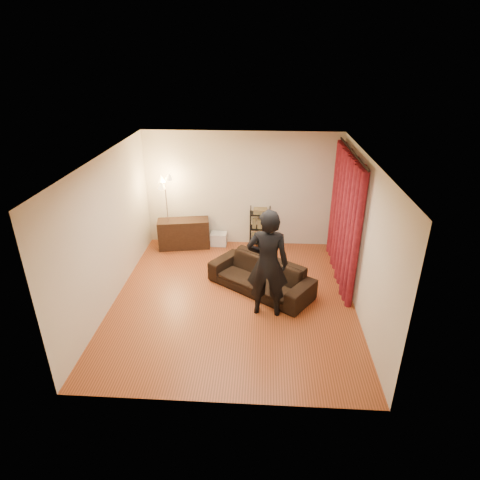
# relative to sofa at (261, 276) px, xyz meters

# --- Properties ---
(floor) EXTENTS (5.00, 5.00, 0.00)m
(floor) POSITION_rel_sofa_xyz_m (-0.50, -0.36, -0.30)
(floor) COLOR #9B4623
(floor) RESTS_ON ground
(ceiling) EXTENTS (5.00, 5.00, 0.00)m
(ceiling) POSITION_rel_sofa_xyz_m (-0.50, -0.36, 2.40)
(ceiling) COLOR white
(ceiling) RESTS_ON ground
(wall_back) EXTENTS (5.00, 0.00, 5.00)m
(wall_back) POSITION_rel_sofa_xyz_m (-0.50, 2.14, 1.05)
(wall_back) COLOR beige
(wall_back) RESTS_ON ground
(wall_front) EXTENTS (5.00, 0.00, 5.00)m
(wall_front) POSITION_rel_sofa_xyz_m (-0.50, -2.86, 1.05)
(wall_front) COLOR beige
(wall_front) RESTS_ON ground
(wall_left) EXTENTS (0.00, 5.00, 5.00)m
(wall_left) POSITION_rel_sofa_xyz_m (-2.75, -0.36, 1.05)
(wall_left) COLOR beige
(wall_left) RESTS_ON ground
(wall_right) EXTENTS (0.00, 5.00, 5.00)m
(wall_right) POSITION_rel_sofa_xyz_m (1.75, -0.36, 1.05)
(wall_right) COLOR beige
(wall_right) RESTS_ON ground
(curtain_rod) EXTENTS (0.04, 2.65, 0.04)m
(curtain_rod) POSITION_rel_sofa_xyz_m (1.65, 0.77, 2.28)
(curtain_rod) COLOR black
(curtain_rod) RESTS_ON wall_right
(curtain) EXTENTS (0.22, 2.65, 2.55)m
(curtain) POSITION_rel_sofa_xyz_m (1.63, 0.77, 0.97)
(curtain) COLOR maroon
(curtain) RESTS_ON ground
(sofa) EXTENTS (2.17, 1.87, 0.61)m
(sofa) POSITION_rel_sofa_xyz_m (0.00, 0.00, 0.00)
(sofa) COLOR black
(sofa) RESTS_ON ground
(person) EXTENTS (0.75, 0.52, 1.99)m
(person) POSITION_rel_sofa_xyz_m (0.11, -0.75, 0.69)
(person) COLOR black
(person) RESTS_ON ground
(media_cabinet) EXTENTS (1.25, 0.65, 0.70)m
(media_cabinet) POSITION_rel_sofa_xyz_m (-1.85, 1.80, 0.04)
(media_cabinet) COLOR black
(media_cabinet) RESTS_ON ground
(storage_boxes) EXTENTS (0.39, 0.31, 0.31)m
(storage_boxes) POSITION_rel_sofa_xyz_m (-1.04, 1.95, -0.15)
(storage_boxes) COLOR silver
(storage_boxes) RESTS_ON ground
(wire_shelf) EXTENTS (0.52, 0.42, 0.99)m
(wire_shelf) POSITION_rel_sofa_xyz_m (-0.05, 1.92, 0.19)
(wire_shelf) COLOR black
(wire_shelf) RESTS_ON ground
(floor_lamp) EXTENTS (0.34, 0.34, 1.78)m
(floor_lamp) POSITION_rel_sofa_xyz_m (-2.19, 1.71, 0.58)
(floor_lamp) COLOR silver
(floor_lamp) RESTS_ON ground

